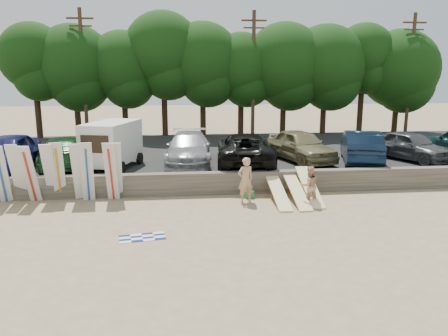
{
  "coord_description": "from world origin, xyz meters",
  "views": [
    {
      "loc": [
        -3.54,
        -15.97,
        5.32
      ],
      "look_at": [
        -1.53,
        3.0,
        1.18
      ],
      "focal_mm": 35.0,
      "sensor_mm": 36.0,
      "label": 1
    }
  ],
  "objects": [
    {
      "name": "beachgoer_b",
      "position": [
        1.77,
        0.9,
        0.82
      ],
      "size": [
        0.87,
        0.72,
        1.63
      ],
      "primitive_type": "imported",
      "rotation": [
        0.0,
        0.0,
        3.28
      ],
      "color": "tan",
      "rests_on": "ground"
    },
    {
      "name": "beachgoer_a",
      "position": [
        -0.77,
        1.56,
        0.96
      ],
      "size": [
        0.81,
        0.65,
        1.93
      ],
      "primitive_type": "imported",
      "rotation": [
        0.0,
        0.0,
        3.45
      ],
      "color": "tan",
      "rests_on": "ground"
    },
    {
      "name": "car_0",
      "position": [
        -11.68,
        5.43,
        1.6
      ],
      "size": [
        2.22,
        5.34,
        1.81
      ],
      "primitive_type": "imported",
      "rotation": [
        0.0,
        0.0,
        -0.02
      ],
      "color": "#16164D",
      "rests_on": "parking_lot"
    },
    {
      "name": "car_5",
      "position": [
        6.09,
        5.93,
        1.55
      ],
      "size": [
        3.24,
        5.47,
        1.7
      ],
      "primitive_type": "imported",
      "rotation": [
        0.0,
        0.0,
        2.84
      ],
      "color": "black",
      "rests_on": "parking_lot"
    },
    {
      "name": "box_trailer",
      "position": [
        -6.8,
        5.83,
        1.99
      ],
      "size": [
        2.82,
        3.97,
        2.3
      ],
      "rotation": [
        0.0,
        0.0,
        -0.29
      ],
      "color": "silver",
      "rests_on": "parking_lot"
    },
    {
      "name": "utility_poles",
      "position": [
        2.0,
        16.0,
        5.43
      ],
      "size": [
        25.8,
        0.26,
        9.0
      ],
      "color": "#473321",
      "rests_on": "parking_lot"
    },
    {
      "name": "ground",
      "position": [
        0.0,
        0.0,
        0.0
      ],
      "size": [
        120.0,
        120.0,
        0.0
      ],
      "primitive_type": "plane",
      "color": "tan",
      "rests_on": "ground"
    },
    {
      "name": "surfboard_upright_1",
      "position": [
        -10.26,
        2.59,
        1.26
      ],
      "size": [
        0.57,
        0.8,
        2.52
      ],
      "primitive_type": "cube",
      "rotation": [
        0.27,
        0.0,
        -0.1
      ],
      "color": "silver",
      "rests_on": "ground"
    },
    {
      "name": "surfboard_upright_4",
      "position": [
        -8.6,
        2.62,
        1.28
      ],
      "size": [
        0.57,
        0.65,
        2.56
      ],
      "primitive_type": "cube",
      "rotation": [
        0.21,
        0.0,
        0.11
      ],
      "color": "silver",
      "rests_on": "ground"
    },
    {
      "name": "seawall",
      "position": [
        0.0,
        3.0,
        0.5
      ],
      "size": [
        44.0,
        0.5,
        1.0
      ],
      "primitive_type": "cube",
      "color": "#6B6356",
      "rests_on": "ground"
    },
    {
      "name": "surfboard_upright_5",
      "position": [
        -7.74,
        2.45,
        1.26
      ],
      "size": [
        0.52,
        0.76,
        2.52
      ],
      "primitive_type": "cube",
      "rotation": [
        0.27,
        0.0,
        0.03
      ],
      "color": "silver",
      "rests_on": "ground"
    },
    {
      "name": "gear_bag",
      "position": [
        1.52,
        2.33,
        0.11
      ],
      "size": [
        0.37,
        0.34,
        0.22
      ],
      "primitive_type": "cube",
      "rotation": [
        0.0,
        0.0,
        -0.37
      ],
      "color": "#C25B16",
      "rests_on": "ground"
    },
    {
      "name": "treeline",
      "position": [
        0.85,
        17.55,
        6.13
      ],
      "size": [
        33.04,
        6.33,
        9.15
      ],
      "color": "#382616",
      "rests_on": "parking_lot"
    },
    {
      "name": "cooler",
      "position": [
        -0.52,
        2.16,
        0.16
      ],
      "size": [
        0.44,
        0.37,
        0.32
      ],
      "primitive_type": "cube",
      "rotation": [
        0.0,
        0.0,
        0.22
      ],
      "color": "#258840",
      "rests_on": "ground"
    },
    {
      "name": "surfboard_upright_8",
      "position": [
        -6.2,
        2.49,
        1.26
      ],
      "size": [
        0.59,
        0.78,
        2.53
      ],
      "primitive_type": "cube",
      "rotation": [
        0.26,
        0.0,
        0.13
      ],
      "color": "silver",
      "rests_on": "ground"
    },
    {
      "name": "surfboard_upright_0",
      "position": [
        -10.82,
        2.39,
        1.25
      ],
      "size": [
        0.57,
        0.86,
        2.5
      ],
      "primitive_type": "cube",
      "rotation": [
        0.3,
        0.0,
        0.09
      ],
      "color": "silver",
      "rests_on": "ground"
    },
    {
      "name": "car_3",
      "position": [
        -0.15,
        5.89,
        1.53
      ],
      "size": [
        3.34,
        6.22,
        1.66
      ],
      "primitive_type": "imported",
      "rotation": [
        0.0,
        0.0,
        3.04
      ],
      "color": "black",
      "rests_on": "parking_lot"
    },
    {
      "name": "car_6",
      "position": [
        9.04,
        6.25,
        1.48
      ],
      "size": [
        3.54,
        4.96,
        1.57
      ],
      "primitive_type": "imported",
      "rotation": [
        0.0,
        0.0,
        0.41
      ],
      "color": "#434647",
      "rests_on": "parking_lot"
    },
    {
      "name": "car_1",
      "position": [
        -9.16,
        6.24,
        1.47
      ],
      "size": [
        2.71,
        5.53,
        1.55
      ],
      "primitive_type": "imported",
      "rotation": [
        0.0,
        0.0,
        3.24
      ],
      "color": "#163C1C",
      "rests_on": "parking_lot"
    },
    {
      "name": "surfboard_upright_3",
      "position": [
        -8.94,
        2.6,
        1.25
      ],
      "size": [
        0.52,
        0.81,
        2.51
      ],
      "primitive_type": "cube",
      "rotation": [
        0.29,
        0.0,
        -0.03
      ],
      "color": "silver",
      "rests_on": "ground"
    },
    {
      "name": "car_2",
      "position": [
        -3.01,
        6.55,
        1.5
      ],
      "size": [
        2.59,
        5.66,
        1.61
      ],
      "primitive_type": "imported",
      "rotation": [
        0.0,
        0.0,
        -0.06
      ],
      "color": "#9A999E",
      "rests_on": "parking_lot"
    },
    {
      "name": "surfboard_low_1",
      "position": [
        1.41,
        1.38,
        0.45
      ],
      "size": [
        0.56,
        2.9,
        0.89
      ],
      "primitive_type": "cube",
      "rotation": [
        0.28,
        0.0,
        0.0
      ],
      "color": "#FFE9A0",
      "rests_on": "ground"
    },
    {
      "name": "surfboard_upright_6",
      "position": [
        -7.37,
        2.38,
        1.28
      ],
      "size": [
        0.58,
        0.61,
        2.57
      ],
      "primitive_type": "cube",
      "rotation": [
        0.19,
        0.0,
        0.16
      ],
      "color": "silver",
      "rests_on": "ground"
    },
    {
      "name": "car_4",
      "position": [
        3.0,
        6.58,
        1.54
      ],
      "size": [
        3.22,
        5.28,
        1.68
      ],
      "primitive_type": "imported",
      "rotation": [
        0.0,
        0.0,
        0.27
      ],
      "color": "olive",
      "rests_on": "parking_lot"
    },
    {
      "name": "beach_towel",
      "position": [
        -4.8,
        -2.11,
        0.01
      ],
      "size": [
        1.72,
        1.72,
        0.0
      ],
      "primitive_type": "plane",
      "rotation": [
        0.0,
        0.0,
        0.16
      ],
      "color": "white",
      "rests_on": "ground"
    },
    {
      "name": "surfboard_low_0",
      "position": [
        0.62,
        1.42,
        0.43
      ],
      "size": [
        0.56,
        2.91,
        0.85
      ],
      "primitive_type": "cube",
      "rotation": [
        0.26,
        0.0,
        0.0
      ],
      "color": "#FFE9A0",
      "rests_on": "ground"
    },
    {
      "name": "surfboard_upright_2",
      "position": [
        -9.68,
        2.35,
        1.25
      ],
      "size": [
        0.6,
        0.91,
        2.49
      ],
      "primitive_type": "cube",
      "rotation": [
        0.31,
        0.0,
        -0.12
      ],
      "color": "silver",
      "rests_on": "ground"
    },
    {
      "name": "surfboard_low_2",
      "position": [
        2.01,
        1.59,
        0.59
      ],
      "size": [
        0.56,
        2.81,
        1.19
      ],
      "primitive_type": "cube",
      "rotation": [
        0.38,
        0.0,
        0.0
      ],
      "color": "#FFE9A0",
      "rests_on": "ground"
    },
    {
      "name": "parking_lot",
      "position": [
        0.0,
        10.5,
        0.35
      ],
      "size": [
        44.0,
        14.5,
        0.7
      ],
      "primitive_type": "cube",
      "color": "#282828",
      "rests_on": "ground"
    },
    {
      "name": "surfboard_upright_7",
      "position": [
        -6.38,
        2.35,
        1.28
      ],
      "size": [
        0.56,
        0.67,
        2.55
      ],
      "primitive_type": "cube",
      "rotation": [
        0.22,
        0.0,
        -0.1
      ],
      "color": "silver",
      "rests_on": "ground"
    }
  ]
}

